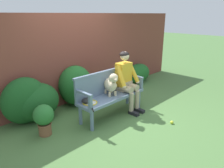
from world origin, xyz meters
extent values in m
plane|color=#4C753D|center=(0.00, 0.00, 0.00)|extent=(40.00, 40.00, 0.00)
cube|color=brown|center=(0.00, 1.38, 1.06)|extent=(8.00, 0.30, 2.12)
ellipsoid|color=#1E5B23|center=(-0.18, 1.04, 0.48)|extent=(0.82, 0.79, 0.96)
ellipsoid|color=#194C1E|center=(-1.22, 1.00, 0.39)|extent=(1.00, 0.78, 0.78)
ellipsoid|color=#1E5B23|center=(2.24, 1.02, 0.30)|extent=(0.92, 0.57, 0.60)
ellipsoid|color=#194C1E|center=(-1.42, 1.02, 0.47)|extent=(0.92, 0.57, 0.95)
cube|color=slate|center=(0.00, 0.00, 0.43)|extent=(1.59, 0.47, 0.06)
cylinder|color=slate|center=(-0.72, -0.17, 0.20)|extent=(0.07, 0.07, 0.40)
cylinder|color=slate|center=(0.72, -0.17, 0.20)|extent=(0.07, 0.07, 0.40)
cylinder|color=slate|center=(-0.72, 0.17, 0.20)|extent=(0.07, 0.07, 0.40)
cylinder|color=slate|center=(0.72, 0.17, 0.20)|extent=(0.07, 0.07, 0.40)
cube|color=slate|center=(0.00, 0.20, 0.69)|extent=(1.59, 0.05, 0.46)
cube|color=slate|center=(0.00, 0.20, 0.94)|extent=(1.63, 0.06, 0.04)
cube|color=slate|center=(-0.76, -0.19, 0.58)|extent=(0.06, 0.06, 0.24)
cube|color=slate|center=(-0.76, 0.00, 0.72)|extent=(0.06, 0.47, 0.04)
cube|color=slate|center=(0.76, -0.19, 0.58)|extent=(0.06, 0.06, 0.24)
cube|color=slate|center=(0.76, 0.00, 0.72)|extent=(0.06, 0.47, 0.04)
cube|color=black|center=(0.34, -0.33, 0.04)|extent=(0.10, 0.24, 0.07)
cylinder|color=tan|center=(0.34, -0.25, 0.28)|extent=(0.10, 0.10, 0.41)
cylinder|color=tan|center=(0.34, -0.10, 0.54)|extent=(0.15, 0.30, 0.15)
cube|color=black|center=(0.54, -0.33, 0.04)|extent=(0.10, 0.24, 0.07)
cylinder|color=tan|center=(0.54, -0.25, 0.28)|extent=(0.10, 0.10, 0.41)
cylinder|color=tan|center=(0.54, -0.10, 0.54)|extent=(0.15, 0.30, 0.15)
cube|color=tan|center=(0.44, 0.05, 0.56)|extent=(0.32, 0.24, 0.20)
cube|color=gold|center=(0.44, 0.07, 0.82)|extent=(0.34, 0.22, 0.52)
cylinder|color=gold|center=(0.23, -0.04, 0.84)|extent=(0.14, 0.32, 0.44)
sphere|color=beige|center=(0.21, -0.15, 0.64)|extent=(0.09, 0.09, 0.09)
cylinder|color=gold|center=(0.65, -0.04, 0.84)|extent=(0.14, 0.32, 0.44)
sphere|color=beige|center=(0.67, -0.15, 0.64)|extent=(0.09, 0.09, 0.09)
sphere|color=beige|center=(0.44, 0.05, 1.23)|extent=(0.20, 0.20, 0.20)
ellipsoid|color=black|center=(0.44, 0.06, 1.26)|extent=(0.21, 0.21, 0.14)
cylinder|color=beige|center=(-0.09, -0.02, 0.51)|extent=(0.05, 0.05, 0.10)
cylinder|color=beige|center=(0.03, -0.07, 0.51)|extent=(0.05, 0.05, 0.10)
cylinder|color=beige|center=(-0.02, 0.18, 0.51)|extent=(0.05, 0.05, 0.10)
cylinder|color=beige|center=(0.11, 0.14, 0.51)|extent=(0.05, 0.05, 0.10)
ellipsoid|color=beige|center=(0.01, 0.06, 0.68)|extent=(0.35, 0.42, 0.29)
sphere|color=beige|center=(-0.04, -0.06, 0.71)|extent=(0.17, 0.17, 0.17)
sphere|color=beige|center=(-0.05, -0.09, 0.88)|extent=(0.18, 0.18, 0.18)
ellipsoid|color=beige|center=(-0.08, -0.17, 0.86)|extent=(0.10, 0.13, 0.07)
ellipsoid|color=beige|center=(-0.12, -0.06, 0.87)|extent=(0.06, 0.06, 0.13)
ellipsoid|color=beige|center=(0.03, -0.11, 0.87)|extent=(0.06, 0.06, 0.13)
sphere|color=beige|center=(0.07, 0.22, 0.74)|extent=(0.08, 0.08, 0.08)
torus|color=yellow|center=(-0.59, 0.02, 0.47)|extent=(0.40, 0.40, 0.02)
cylinder|color=silver|center=(-0.59, 0.02, 0.47)|extent=(0.25, 0.25, 0.00)
cube|color=yellow|center=(-0.68, -0.12, 0.48)|extent=(0.07, 0.08, 0.02)
cylinder|color=black|center=(-0.75, -0.24, 0.48)|extent=(0.14, 0.20, 0.03)
ellipsoid|color=black|center=(-0.62, 0.08, 0.51)|extent=(0.23, 0.18, 0.09)
sphere|color=#CCDB33|center=(0.56, -1.13, 0.03)|extent=(0.07, 0.07, 0.07)
cylinder|color=brown|center=(-1.41, 0.33, 0.11)|extent=(0.23, 0.23, 0.21)
torus|color=brown|center=(-1.41, 0.33, 0.21)|extent=(0.25, 0.25, 0.02)
ellipsoid|color=#286B2D|center=(-1.41, 0.33, 0.40)|extent=(0.37, 0.37, 0.38)
camera|label=1|loc=(-2.94, -2.87, 2.10)|focal=33.45mm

